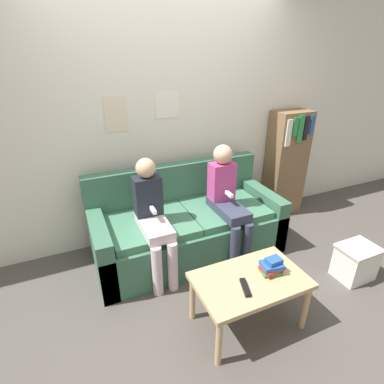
% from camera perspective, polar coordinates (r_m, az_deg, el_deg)
% --- Properties ---
extents(ground_plane, '(10.00, 10.00, 0.00)m').
position_cam_1_polar(ground_plane, '(2.89, 3.32, -16.62)').
color(ground_plane, '#4C4742').
extents(wall_back, '(8.00, 0.06, 2.60)m').
position_cam_1_polar(wall_back, '(3.17, -4.89, 13.82)').
color(wall_back, silver).
rests_on(wall_back, ground_plane).
extents(couch, '(1.87, 0.83, 0.87)m').
position_cam_1_polar(couch, '(3.10, -1.05, -6.55)').
color(couch, '#38664C').
rests_on(couch, ground_plane).
extents(coffee_table, '(0.81, 0.51, 0.44)m').
position_cam_1_polar(coffee_table, '(2.33, 10.96, -16.90)').
color(coffee_table, tan).
rests_on(coffee_table, ground_plane).
extents(person_left, '(0.24, 0.57, 1.11)m').
position_cam_1_polar(person_left, '(2.66, -7.50, -4.37)').
color(person_left, silver).
rests_on(person_left, ground_plane).
extents(person_right, '(0.24, 0.57, 1.13)m').
position_cam_1_polar(person_right, '(2.92, 6.74, -1.00)').
color(person_right, '#33384C').
rests_on(person_right, ground_plane).
extents(tv_remote, '(0.09, 0.17, 0.02)m').
position_cam_1_polar(tv_remote, '(2.20, 10.10, -17.45)').
color(tv_remote, black).
rests_on(tv_remote, coffee_table).
extents(book_stack, '(0.17, 0.14, 0.12)m').
position_cam_1_polar(book_stack, '(2.34, 14.95, -13.54)').
color(book_stack, '#2D8442').
rests_on(book_stack, coffee_table).
extents(bookshelf, '(0.45, 0.31, 1.30)m').
position_cam_1_polar(bookshelf, '(3.92, 17.47, 5.20)').
color(bookshelf, brown).
rests_on(bookshelf, ground_plane).
extents(storage_box, '(0.34, 0.28, 0.33)m').
position_cam_1_polar(storage_box, '(3.20, 28.68, -11.60)').
color(storage_box, silver).
rests_on(storage_box, ground_plane).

